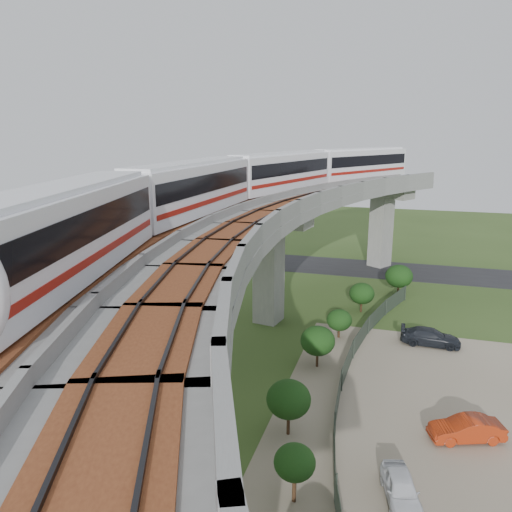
# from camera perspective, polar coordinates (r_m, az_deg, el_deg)

# --- Properties ---
(ground) EXTENTS (160.00, 160.00, 0.00)m
(ground) POSITION_cam_1_polar(r_m,az_deg,el_deg) (34.85, -4.64, -13.25)
(ground) COLOR #344C1E
(ground) RESTS_ON ground
(dirt_lot) EXTENTS (18.00, 26.00, 0.04)m
(dirt_lot) POSITION_cam_1_polar(r_m,az_deg,el_deg) (31.32, 19.80, -17.47)
(dirt_lot) COLOR #81725D
(dirt_lot) RESTS_ON ground
(asphalt_road) EXTENTS (60.00, 8.00, 0.03)m
(asphalt_road) POSITION_cam_1_polar(r_m,az_deg,el_deg) (61.99, 5.33, -0.88)
(asphalt_road) COLOR #232326
(asphalt_road) RESTS_ON ground
(viaduct) EXTENTS (19.58, 73.98, 11.40)m
(viaduct) POSITION_cam_1_polar(r_m,az_deg,el_deg) (30.57, 1.77, 0.99)
(viaduct) COLOR #99968E
(viaduct) RESTS_ON ground
(metro_train) EXTENTS (15.13, 60.68, 3.64)m
(metro_train) POSITION_cam_1_polar(r_m,az_deg,el_deg) (38.89, 0.85, 8.68)
(metro_train) COLOR white
(metro_train) RESTS_ON ground
(fence) EXTENTS (3.87, 38.73, 1.50)m
(fence) POSITION_cam_1_polar(r_m,az_deg,el_deg) (32.63, 12.06, -14.07)
(fence) COLOR #2D382D
(fence) RESTS_ON ground
(tree_0) EXTENTS (2.69, 2.69, 3.07)m
(tree_0) POSITION_cam_1_polar(r_m,az_deg,el_deg) (51.75, 16.03, -2.23)
(tree_0) COLOR #382314
(tree_0) RESTS_ON ground
(tree_1) EXTENTS (2.25, 2.25, 2.72)m
(tree_1) POSITION_cam_1_polar(r_m,az_deg,el_deg) (46.05, 12.00, -4.21)
(tree_1) COLOR #382314
(tree_1) RESTS_ON ground
(tree_2) EXTENTS (2.00, 2.00, 2.35)m
(tree_2) POSITION_cam_1_polar(r_m,az_deg,el_deg) (40.18, 9.50, -7.23)
(tree_2) COLOR #382314
(tree_2) RESTS_ON ground
(tree_3) EXTENTS (2.39, 2.39, 2.98)m
(tree_3) POSITION_cam_1_polar(r_m,az_deg,el_deg) (35.05, 7.07, -9.60)
(tree_3) COLOR #382314
(tree_3) RESTS_ON ground
(tree_4) EXTENTS (2.39, 2.39, 3.15)m
(tree_4) POSITION_cam_1_polar(r_m,az_deg,el_deg) (27.64, 3.75, -16.02)
(tree_4) COLOR #382314
(tree_4) RESTS_ON ground
(tree_5) EXTENTS (1.84, 1.84, 2.80)m
(tree_5) POSITION_cam_1_polar(r_m,az_deg,el_deg) (23.49, 4.44, -22.47)
(tree_5) COLOR #382314
(tree_5) RESTS_ON ground
(car_white) EXTENTS (2.18, 3.72, 1.19)m
(car_white) POSITION_cam_1_polar(r_m,az_deg,el_deg) (25.14, 16.25, -24.18)
(car_white) COLOR white
(car_white) RESTS_ON dirt_lot
(car_red) EXTENTS (4.10, 2.57, 1.27)m
(car_red) POSITION_cam_1_polar(r_m,az_deg,el_deg) (30.05, 22.92, -17.75)
(car_red) COLOR #9F2A0E
(car_red) RESTS_ON dirt_lot
(car_dark) EXTENTS (4.46, 1.90, 1.28)m
(car_dark) POSITION_cam_1_polar(r_m,az_deg,el_deg) (40.88, 19.32, -8.72)
(car_dark) COLOR black
(car_dark) RESTS_ON dirt_lot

